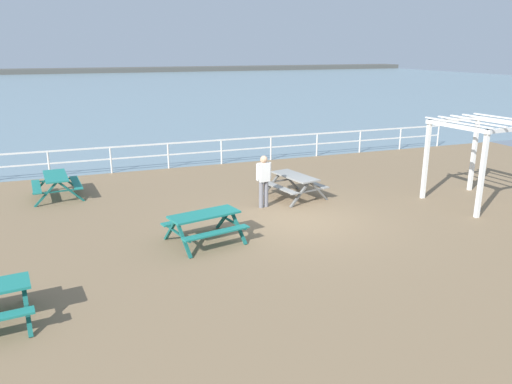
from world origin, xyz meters
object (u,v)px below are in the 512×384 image
at_px(picnic_table_mid_centre, 56,181).
at_px(visitor, 264,178).
at_px(picnic_table_far_right, 204,221).
at_px(lattice_pergola, 480,142).
at_px(picnic_table_near_right, 295,181).

height_order(picnic_table_mid_centre, visitor, visitor).
bearing_deg(picnic_table_far_right, lattice_pergola, -11.47).
bearing_deg(lattice_pergola, picnic_table_far_right, 176.03).
bearing_deg(visitor, picnic_table_near_right, 103.92).
bearing_deg(picnic_table_far_right, visitor, 28.22).
bearing_deg(lattice_pergola, picnic_table_mid_centre, 151.64).
bearing_deg(picnic_table_mid_centre, visitor, -124.05).
bearing_deg(picnic_table_mid_centre, lattice_pergola, -117.79).
height_order(picnic_table_near_right, picnic_table_far_right, same).
relative_size(picnic_table_mid_centre, visitor, 1.16).
bearing_deg(picnic_table_mid_centre, picnic_table_far_right, -151.95).
distance_m(picnic_table_near_right, lattice_pergola, 5.95).
distance_m(picnic_table_mid_centre, picnic_table_far_right, 6.65).
distance_m(picnic_table_far_right, visitor, 3.32).
relative_size(visitor, lattice_pergola, 0.60).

